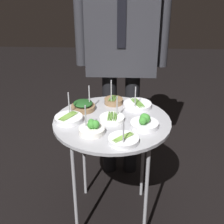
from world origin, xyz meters
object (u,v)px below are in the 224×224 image
(serving_cart, at_px, (112,128))
(bowl_asparagus_far_rim, at_px, (113,101))
(bowl_asparagus_front_center, at_px, (112,118))
(bowl_asparagus_front_right, at_px, (137,105))
(bowl_asparagus_back_left, at_px, (69,118))
(bowl_asparagus_mid_left, at_px, (123,140))
(waiter_figure, at_px, (122,39))
(bowl_spinach_back_right, at_px, (83,106))
(bowl_broccoli_center, at_px, (92,128))
(bowl_broccoli_near_rim, at_px, (144,123))

(serving_cart, relative_size, bowl_asparagus_far_rim, 4.26)
(bowl_asparagus_front_center, distance_m, bowl_asparagus_far_rim, 0.22)
(bowl_asparagus_front_right, relative_size, bowl_asparagus_back_left, 1.10)
(bowl_asparagus_far_rim, height_order, bowl_asparagus_mid_left, bowl_asparagus_far_rim)
(bowl_asparagus_front_right, bearing_deg, bowl_asparagus_far_rim, 164.73)
(waiter_figure, bearing_deg, bowl_asparagus_front_center, -94.46)
(bowl_asparagus_front_right, height_order, bowl_spinach_back_right, bowl_spinach_back_right)
(serving_cart, distance_m, bowl_broccoli_center, 0.19)
(waiter_figure, bearing_deg, bowl_broccoli_center, -102.22)
(bowl_broccoli_near_rim, xyz_separation_m, bowl_asparagus_mid_left, (-0.11, -0.15, -0.01))
(bowl_asparagus_far_rim, relative_size, bowl_asparagus_front_right, 0.96)
(bowl_broccoli_near_rim, bearing_deg, bowl_asparagus_far_rim, 121.97)
(bowl_asparagus_front_center, xyz_separation_m, bowl_broccoli_center, (-0.10, -0.14, 0.01))
(bowl_asparagus_front_center, xyz_separation_m, bowl_asparagus_mid_left, (0.06, -0.22, 0.00))
(bowl_asparagus_front_center, distance_m, bowl_asparagus_back_left, 0.24)
(serving_cart, xyz_separation_m, bowl_asparagus_back_left, (-0.23, -0.02, 0.07))
(bowl_asparagus_front_right, relative_size, bowl_spinach_back_right, 1.11)
(bowl_asparagus_far_rim, height_order, bowl_spinach_back_right, bowl_asparagus_far_rim)
(bowl_asparagus_front_right, distance_m, bowl_spinach_back_right, 0.32)
(bowl_asparagus_far_rim, bearing_deg, waiter_figure, 80.47)
(bowl_spinach_back_right, distance_m, waiter_figure, 0.51)
(bowl_broccoli_near_rim, relative_size, waiter_figure, 0.09)
(bowl_asparagus_far_rim, xyz_separation_m, bowl_asparagus_mid_left, (0.07, -0.44, -0.00))
(bowl_asparagus_far_rim, height_order, waiter_figure, waiter_figure)
(bowl_broccoli_center, xyz_separation_m, bowl_asparagus_mid_left, (0.16, -0.08, -0.01))
(bowl_broccoli_center, bearing_deg, bowl_asparagus_front_right, 53.20)
(serving_cart, height_order, bowl_asparagus_mid_left, bowl_asparagus_mid_left)
(serving_cart, relative_size, bowl_asparagus_back_left, 4.51)
(waiter_figure, bearing_deg, bowl_asparagus_front_right, -71.10)
(bowl_asparagus_far_rim, bearing_deg, bowl_asparagus_front_right, -15.27)
(bowl_asparagus_front_center, relative_size, bowl_asparagus_far_rim, 0.84)
(bowl_spinach_back_right, bearing_deg, serving_cart, -35.35)
(bowl_asparagus_far_rim, bearing_deg, bowl_asparagus_front_center, -88.26)
(bowl_asparagus_far_rim, relative_size, bowl_asparagus_back_left, 1.06)
(bowl_broccoli_near_rim, bearing_deg, serving_cart, 158.47)
(bowl_broccoli_center, relative_size, waiter_figure, 0.09)
(bowl_asparagus_front_right, distance_m, waiter_figure, 0.45)
(bowl_broccoli_center, height_order, bowl_spinach_back_right, bowl_spinach_back_right)
(bowl_broccoli_near_rim, distance_m, bowl_spinach_back_right, 0.39)
(serving_cart, bearing_deg, bowl_broccoli_near_rim, -21.53)
(bowl_spinach_back_right, bearing_deg, bowl_asparagus_back_left, -112.76)
(bowl_asparagus_front_center, xyz_separation_m, bowl_asparagus_back_left, (-0.24, -0.02, 0.00))
(bowl_broccoli_near_rim, relative_size, bowl_spinach_back_right, 0.99)
(bowl_asparagus_front_center, relative_size, bowl_spinach_back_right, 0.90)
(bowl_asparagus_front_right, bearing_deg, serving_cart, -129.19)
(bowl_asparagus_far_rim, distance_m, bowl_spinach_back_right, 0.19)
(bowl_spinach_back_right, bearing_deg, bowl_asparagus_far_rim, 28.52)
(bowl_asparagus_back_left, bearing_deg, bowl_broccoli_center, -40.96)
(bowl_broccoli_near_rim, height_order, bowl_asparagus_back_left, bowl_asparagus_back_left)
(bowl_broccoli_center, distance_m, waiter_figure, 0.70)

